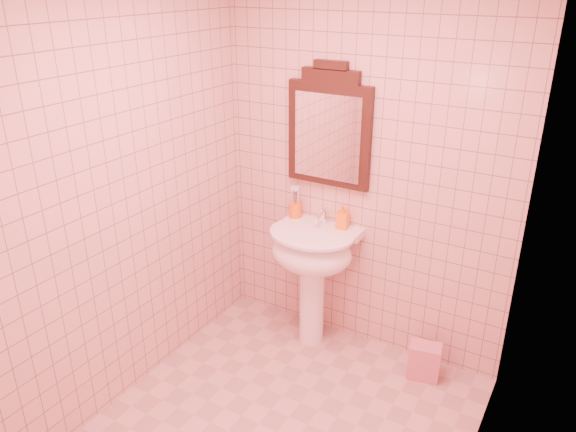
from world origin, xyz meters
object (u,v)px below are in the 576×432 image
Objects in this scene: mirror at (329,130)px; towel at (424,361)px; pedestal_sink at (312,259)px; soap_dispenser at (343,217)px; toothbrush_cup at (295,209)px.

mirror is 3.28× the size of towel.
pedestal_sink is 1.08× the size of mirror.
pedestal_sink is 0.35m from soap_dispenser.
towel is at bearing 1.75° from pedestal_sink.
pedestal_sink reaches higher than towel.
pedestal_sink is 5.09× the size of soap_dispenser.
soap_dispenser is 1.08m from towel.
toothbrush_cup is at bearing -168.82° from mirror.
mirror reaches higher than soap_dispenser.
pedestal_sink is 4.27× the size of toothbrush_cup.
mirror reaches higher than pedestal_sink.
soap_dispenser reaches higher than pedestal_sink.
pedestal_sink is at bearing -140.62° from soap_dispenser.
pedestal_sink is at bearing -90.00° from mirror.
mirror is 0.63m from toothbrush_cup.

